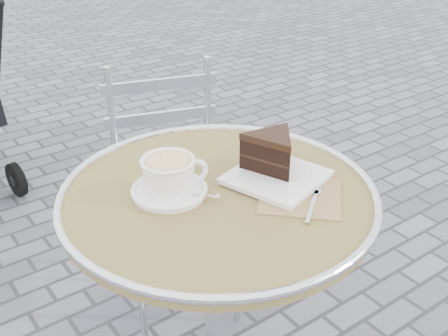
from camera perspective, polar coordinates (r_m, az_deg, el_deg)
cafe_table at (r=1.35m, az=-0.57°, el=-8.46°), size 0.72×0.72×0.74m
cappuccino_set at (r=1.24m, az=-5.54°, el=-1.07°), size 0.17×0.18×0.08m
cake_plate_set at (r=1.30m, az=5.09°, el=1.05°), size 0.25×0.34×0.11m
bistro_chair at (r=1.85m, az=-5.69°, el=0.64°), size 0.47×0.47×0.83m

